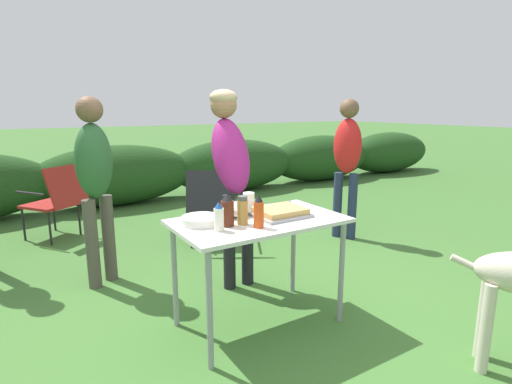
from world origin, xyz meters
TOP-DOWN VIEW (x-y plane):
  - ground_plane at (0.00, 0.00)m, footprint 60.00×60.00m
  - shrub_hedge at (-0.00, 4.02)m, footprint 14.40×0.90m
  - folding_table at (0.00, 0.00)m, footprint 1.10×0.64m
  - food_tray at (0.16, -0.01)m, footprint 0.35×0.30m
  - plate_stack at (-0.37, 0.10)m, footprint 0.25×0.25m
  - mixing_bowl at (-0.10, 0.15)m, footprint 0.21×0.21m
  - paper_cup_stack at (0.05, 0.21)m, footprint 0.08×0.08m
  - mayo_bottle at (-0.33, -0.09)m, footprint 0.06×0.06m
  - spice_jar at (-0.15, -0.05)m, footprint 0.07×0.07m
  - hot_sauce_bottle at (-0.10, -0.15)m, footprint 0.06×0.06m
  - bbq_sauce_bottle at (-0.24, -0.03)m, footprint 0.08×0.08m
  - standing_person_in_red_jacket at (0.18, 0.71)m, footprint 0.31×0.45m
  - standing_person_in_gray_fleece at (-0.77, 1.23)m, footprint 0.40×0.37m
  - standing_person_with_beanie at (1.80, 1.06)m, footprint 0.34×0.38m
  - camp_chair_green_behind_table at (-0.95, 2.70)m, footprint 0.72×0.75m
  - camp_chair_near_hedge at (0.41, 1.62)m, footprint 0.68×0.74m

SIDE VIEW (x-z plane):
  - ground_plane at x=0.00m, z-range 0.00..0.00m
  - shrub_hedge at x=0.00m, z-range 0.00..0.90m
  - camp_chair_green_behind_table at x=-0.95m, z-range 0.05..0.88m
  - camp_chair_near_hedge at x=0.41m, z-range 0.05..0.88m
  - folding_table at x=0.00m, z-range 0.29..1.03m
  - plate_stack at x=-0.37m, z-range 0.74..0.79m
  - food_tray at x=0.16m, z-range 0.74..0.79m
  - mixing_bowl at x=-0.10m, z-range 0.74..0.84m
  - paper_cup_stack at x=0.05m, z-range 0.74..0.87m
  - mayo_bottle at x=-0.33m, z-range 0.74..0.91m
  - spice_jar at x=-0.15m, z-range 0.74..0.92m
  - bbq_sauce_bottle at x=-0.24m, z-range 0.73..0.94m
  - hot_sauce_bottle at x=-0.10m, z-range 0.73..0.94m
  - standing_person_in_gray_fleece at x=-0.77m, z-range 0.16..1.70m
  - standing_person_with_beanie at x=1.80m, z-range 0.17..1.71m
  - standing_person_in_red_jacket at x=0.18m, z-range 0.23..1.83m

